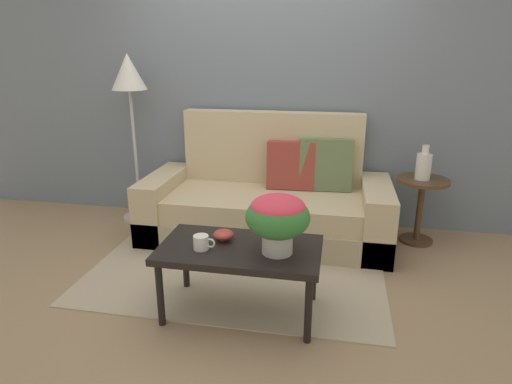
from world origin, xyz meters
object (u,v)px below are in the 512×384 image
object	(u,v)px
potted_plant	(278,217)
coffee_table	(240,254)
floor_lamp	(130,88)
coffee_mug	(202,242)
table_vase	(424,166)
snack_bowl	(224,235)
side_table	(421,199)
couch	(269,202)

from	to	relation	value
potted_plant	coffee_table	bearing A→B (deg)	170.87
floor_lamp	coffee_mug	bearing A→B (deg)	-52.93
potted_plant	table_vase	size ratio (longest dim) A/B	1.30
coffee_table	floor_lamp	bearing A→B (deg)	133.59
coffee_table	potted_plant	size ratio (longest dim) A/B	2.63
coffee_table	coffee_mug	world-z (taller)	coffee_mug
coffee_table	table_vase	bearing A→B (deg)	46.50
coffee_table	table_vase	xyz separation A→B (m)	(1.30, 1.37, 0.29)
coffee_mug	coffee_table	bearing A→B (deg)	19.64
potted_plant	snack_bowl	bearing A→B (deg)	162.46
coffee_mug	table_vase	distance (m)	2.11
side_table	potted_plant	size ratio (longest dim) A/B	1.52
couch	table_vase	bearing A→B (deg)	3.95
snack_bowl	coffee_mug	bearing A→B (deg)	-121.85
potted_plant	snack_bowl	world-z (taller)	potted_plant
coffee_table	floor_lamp	distance (m)	2.20
couch	side_table	size ratio (longest dim) A/B	3.71
couch	floor_lamp	size ratio (longest dim) A/B	1.34
coffee_mug	table_vase	size ratio (longest dim) A/B	0.46
couch	side_table	xyz separation A→B (m)	(1.34, 0.10, 0.08)
coffee_table	side_table	distance (m)	1.91
side_table	potted_plant	xyz separation A→B (m)	(-1.07, -1.42, 0.30)
couch	snack_bowl	xyz separation A→B (m)	(-0.10, -1.20, 0.19)
floor_lamp	snack_bowl	world-z (taller)	floor_lamp
side_table	table_vase	xyz separation A→B (m)	(-0.01, -0.01, 0.30)
side_table	floor_lamp	world-z (taller)	floor_lamp
snack_bowl	table_vase	xyz separation A→B (m)	(1.43, 1.29, 0.20)
coffee_table	floor_lamp	xyz separation A→B (m)	(-1.39, 1.46, 0.89)
couch	potted_plant	size ratio (longest dim) A/B	5.64
coffee_mug	snack_bowl	distance (m)	0.19
coffee_table	table_vase	size ratio (longest dim) A/B	3.41
coffee_table	side_table	bearing A→B (deg)	46.45
floor_lamp	snack_bowl	bearing A→B (deg)	-47.59
coffee_table	snack_bowl	size ratio (longest dim) A/B	7.61
side_table	table_vase	world-z (taller)	table_vase
floor_lamp	snack_bowl	size ratio (longest dim) A/B	12.14
snack_bowl	table_vase	distance (m)	1.93
coffee_table	snack_bowl	xyz separation A→B (m)	(-0.13, 0.08, 0.09)
coffee_mug	snack_bowl	xyz separation A→B (m)	(0.10, 0.16, -0.01)
potted_plant	coffee_mug	size ratio (longest dim) A/B	2.80
snack_bowl	table_vase	world-z (taller)	table_vase
coffee_mug	floor_lamp	bearing A→B (deg)	127.07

